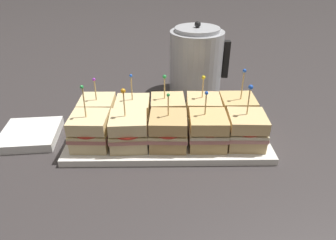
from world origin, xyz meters
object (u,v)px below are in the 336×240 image
object	(u,v)px
sandwich_front_far_left	(90,131)
sandwich_back_far_left	(98,112)
kettle_steel	(196,61)
sandwich_back_left	(133,113)
sandwich_front_left	(129,131)
sandwich_front_right	(208,130)
sandwich_back_far_right	(237,111)
serving_platter	(168,137)
sandwich_back_center	(167,112)
sandwich_front_far_right	(246,130)
sandwich_back_right	(203,112)
napkin_stack	(30,134)
sandwich_front_center	(169,131)

from	to	relation	value
sandwich_front_far_left	sandwich_back_far_left	size ratio (longest dim) A/B	1.13
kettle_steel	sandwich_back_left	bearing A→B (deg)	-126.07
sandwich_front_left	sandwich_back_left	world-z (taller)	sandwich_front_left
sandwich_back_far_left	sandwich_back_left	bearing A→B (deg)	-0.14
sandwich_front_right	sandwich_back_far_right	size ratio (longest dim) A/B	0.86
serving_platter	sandwich_back_center	world-z (taller)	sandwich_back_center
sandwich_back_far_left	sandwich_back_far_right	world-z (taller)	sandwich_back_far_right
sandwich_back_far_left	sandwich_back_center	world-z (taller)	sandwich_back_center
sandwich_front_left	sandwich_back_center	xyz separation A→B (m)	(0.09, 0.10, -0.00)
sandwich_front_far_right	sandwich_back_far_left	world-z (taller)	sandwich_front_far_right
sandwich_back_right	sandwich_front_right	bearing A→B (deg)	-90.03
sandwich_front_right	kettle_steel	bearing A→B (deg)	89.42
sandwich_front_left	sandwich_back_far_right	size ratio (longest dim) A/B	0.92
sandwich_back_left	sandwich_back_right	world-z (taller)	sandwich_back_left
sandwich_front_left	napkin_stack	world-z (taller)	sandwich_front_left
serving_platter	sandwich_back_right	distance (m)	0.12
serving_platter	sandwich_back_center	xyz separation A→B (m)	(-0.00, 0.05, 0.05)
sandwich_back_right	kettle_steel	xyz separation A→B (m)	(0.00, 0.27, 0.05)
serving_platter	sandwich_front_center	bearing A→B (deg)	-88.53
sandwich_front_center	sandwich_back_center	world-z (taller)	sandwich_back_center
sandwich_back_left	sandwich_back_right	size ratio (longest dim) A/B	1.04
sandwich_front_center	sandwich_front_far_left	bearing A→B (deg)	179.32
serving_platter	sandwich_back_far_right	size ratio (longest dim) A/B	3.11
serving_platter	sandwich_back_left	xyz separation A→B (m)	(-0.09, 0.05, 0.05)
sandwich_back_far_left	sandwich_back_right	distance (m)	0.28
sandwich_front_left	sandwich_back_center	size ratio (longest dim) A/B	1.03
kettle_steel	sandwich_back_right	bearing A→B (deg)	-90.78
serving_platter	sandwich_front_left	size ratio (longest dim) A/B	3.38
serving_platter	sandwich_front_right	size ratio (longest dim) A/B	3.61
serving_platter	sandwich_back_right	world-z (taller)	sandwich_back_right
sandwich_front_right	sandwich_back_right	size ratio (longest dim) A/B	0.99
sandwich_front_right	sandwich_back_right	world-z (taller)	sandwich_back_right
sandwich_front_left	sandwich_front_far_right	distance (m)	0.29
sandwich_front_left	sandwich_front_right	world-z (taller)	sandwich_front_left
serving_platter	sandwich_front_center	distance (m)	0.07
sandwich_back_far_left	napkin_stack	world-z (taller)	sandwich_back_far_left
sandwich_front_right	sandwich_back_center	world-z (taller)	sandwich_back_center
sandwich_back_left	sandwich_back_center	distance (m)	0.09
serving_platter	sandwich_back_center	size ratio (longest dim) A/B	3.48
sandwich_back_right	kettle_steel	world-z (taller)	kettle_steel
sandwich_front_center	sandwich_front_right	bearing A→B (deg)	0.22
serving_platter	sandwich_front_right	bearing A→B (deg)	-26.64
sandwich_front_far_right	sandwich_back_right	world-z (taller)	sandwich_front_far_right
sandwich_front_far_left	sandwich_back_far_left	world-z (taller)	sandwich_front_far_left
napkin_stack	sandwich_front_left	bearing A→B (deg)	-12.60
sandwich_front_right	sandwich_back_right	bearing A→B (deg)	89.97
sandwich_front_far_left	sandwich_back_left	world-z (taller)	sandwich_front_far_left
sandwich_back_far_left	sandwich_back_left	world-z (taller)	sandwich_back_left
sandwich_front_right	sandwich_front_far_right	distance (m)	0.09
sandwich_front_left	sandwich_back_right	xyz separation A→B (m)	(0.19, 0.10, -0.00)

